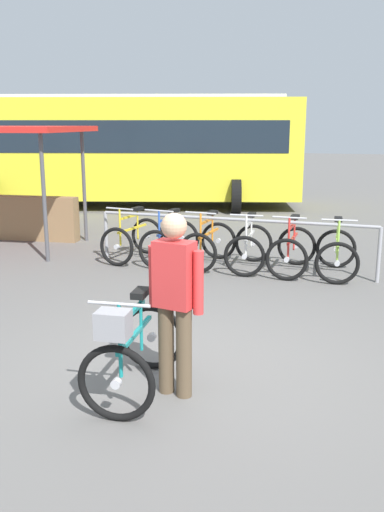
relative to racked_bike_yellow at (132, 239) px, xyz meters
name	(u,v)px	position (x,y,z in m)	size (l,w,h in m)	color
ground_plane	(197,365)	(2.24, -4.01, -0.37)	(80.00, 80.00, 0.00)	#605E5B
bike_rack_rail	(233,228)	(1.84, -0.27, 0.33)	(4.60, 0.30, 0.88)	#99999E
racked_bike_yellow	(132,239)	(0.00, 0.00, 0.00)	(0.85, 1.22, 0.98)	black
racked_bike_blue	(170,242)	(0.70, -0.04, 0.00)	(0.82, 1.21, 0.98)	black
racked_bike_orange	(209,244)	(1.40, -0.07, 0.00)	(0.77, 1.15, 0.97)	black
racked_bike_white	(249,247)	(2.10, -0.11, 0.00)	(0.68, 1.09, 0.97)	black
racked_bike_red	(292,250)	(2.80, -0.15, 0.00)	(0.72, 1.13, 0.97)	black
racked_bike_lime	(337,253)	(3.50, -0.18, 0.00)	(0.70, 1.13, 0.97)	black
featured_bicycle	(132,350)	(1.86, -4.79, 0.08)	(0.72, 1.19, 0.97)	black
person_with_featured_bike	(175,297)	(2.20, -4.63, 0.54)	(0.52, 0.27, 1.64)	brown
bus_distant	(120,145)	(-2.68, 6.02, 1.37)	(10.31, 4.88, 3.08)	yellow
market_stall	(10,174)	(-2.77, 0.62, 1.03)	(3.26, 2.52, 2.30)	#4C4C51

